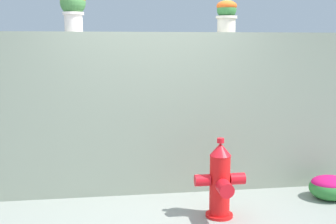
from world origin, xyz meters
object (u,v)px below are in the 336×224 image
fire_hydrant (220,182)px  flower_bush_left (330,186)px  potted_plant_1 (73,5)px  potted_plant_2 (227,14)px

fire_hydrant → flower_bush_left: fire_hydrant is taller
potted_plant_1 → potted_plant_2: 1.87m
potted_plant_2 → fire_hydrant: (-0.32, -1.01, -1.83)m
potted_plant_2 → potted_plant_1: bearing=179.3°
fire_hydrant → flower_bush_left: (1.47, 0.36, -0.24)m
flower_bush_left → fire_hydrant: bearing=-166.4°
potted_plant_1 → fire_hydrant: potted_plant_1 is taller
potted_plant_2 → flower_bush_left: size_ratio=0.80×
potted_plant_1 → fire_hydrant: 2.67m
potted_plant_2 → fire_hydrant: 2.11m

